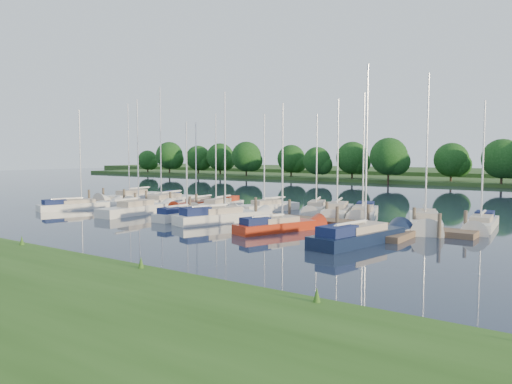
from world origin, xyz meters
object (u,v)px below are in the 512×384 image
Objects in this scene: dock at (226,214)px; sailboat_s_2 at (184,215)px; sailboat_n_5 at (266,208)px; sailboat_n_0 at (131,198)px; motorboat at (170,199)px.

sailboat_s_2 reaches higher than dock.
sailboat_n_5 is (0.60, 5.32, 0.07)m from dock.
sailboat_n_5 is at bearing 178.89° from sailboat_n_0.
dock is at bearing 99.17° from sailboat_n_5.
sailboat_n_0 is 1.38× the size of sailboat_s_2.
sailboat_n_0 reaches higher than sailboat_n_5.
motorboat is 0.62× the size of sailboat_s_2.
sailboat_n_5 reaches higher than motorboat.
sailboat_n_0 is 2.23× the size of motorboat.
sailboat_n_0 is at bearing 16.44° from sailboat_n_5.
dock is 3.76m from sailboat_s_2.
dock is 5.36m from sailboat_n_5.
sailboat_s_2 is (11.54, -9.91, -0.01)m from motorboat.
motorboat is at bearing 153.65° from dock.
dock is 3.47× the size of sailboat_n_0.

